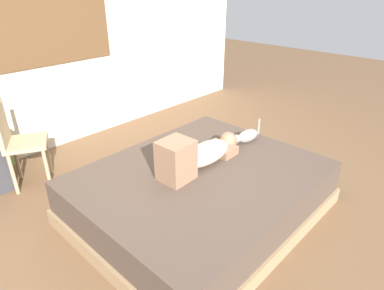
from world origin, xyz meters
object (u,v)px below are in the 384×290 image
Objects in this scene: person_lying at (199,154)px; cat at (246,136)px; chair_by_desk at (17,140)px; bed at (201,193)px.

cat is (0.67, -0.03, -0.05)m from person_lying.
chair_by_desk is at bearing 121.96° from person_lying.
person_lying is (0.06, 0.09, 0.33)m from bed.
person_lying is 1.78m from chair_by_desk.
bed is at bearing -126.80° from person_lying.
cat is 2.24m from chair_by_desk.
person_lying is 0.67m from cat.
bed is at bearing -175.71° from cat.
bed is 1.85m from chair_by_desk.
chair_by_desk reaches higher than cat.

